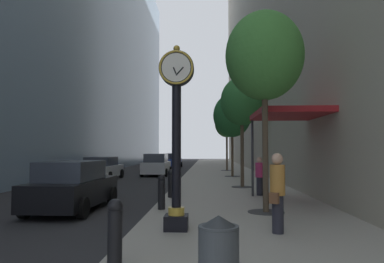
% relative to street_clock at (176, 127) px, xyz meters
% --- Properties ---
extents(ground_plane, '(110.00, 110.00, 0.00)m').
position_rel_street_clock_xyz_m(ground_plane, '(-1.07, 20.28, -2.56)').
color(ground_plane, '#262628').
rests_on(ground_plane, ground).
extents(sidewalk_right, '(5.97, 80.00, 0.14)m').
position_rel_street_clock_xyz_m(sidewalk_right, '(1.91, 23.28, -2.49)').
color(sidewalk_right, '#9E998E').
rests_on(sidewalk_right, ground).
extents(building_block_left, '(9.00, 80.00, 29.87)m').
position_rel_street_clock_xyz_m(building_block_left, '(-13.51, 23.28, 12.37)').
color(building_block_left, '#758EA8').
rests_on(building_block_left, ground).
extents(street_clock, '(0.84, 0.55, 4.41)m').
position_rel_street_clock_xyz_m(street_clock, '(0.00, 0.00, 0.00)').
color(street_clock, black).
rests_on(street_clock, sidewalk_right).
extents(bollard_nearest, '(0.25, 0.25, 1.11)m').
position_rel_street_clock_xyz_m(bollard_nearest, '(-0.73, -2.85, -1.84)').
color(bollard_nearest, black).
rests_on(bollard_nearest, sidewalk_right).
extents(bollard_third, '(0.25, 0.25, 1.11)m').
position_rel_street_clock_xyz_m(bollard_third, '(-0.73, 2.96, -1.84)').
color(bollard_third, black).
rests_on(bollard_third, sidewalk_right).
extents(bollard_fourth, '(0.25, 0.25, 1.11)m').
position_rel_street_clock_xyz_m(bollard_fourth, '(-0.73, 5.86, -1.84)').
color(bollard_fourth, black).
rests_on(bollard_fourth, sidewalk_right).
extents(bollard_fifth, '(0.25, 0.25, 1.11)m').
position_rel_street_clock_xyz_m(bollard_fifth, '(-0.73, 8.76, -1.84)').
color(bollard_fifth, black).
rests_on(bollard_fifth, sidewalk_right).
extents(street_tree_near, '(2.40, 2.40, 6.17)m').
position_rel_street_clock_xyz_m(street_tree_near, '(2.50, 2.53, 2.34)').
color(street_tree_near, '#333335').
rests_on(street_tree_near, sidewalk_right).
extents(street_tree_mid_near, '(2.18, 2.18, 5.65)m').
position_rel_street_clock_xyz_m(street_tree_mid_near, '(2.50, 10.05, 1.94)').
color(street_tree_mid_near, '#333335').
rests_on(street_tree_mid_near, sidewalk_right).
extents(street_tree_mid_far, '(2.73, 2.73, 5.94)m').
position_rel_street_clock_xyz_m(street_tree_mid_far, '(2.50, 17.57, 1.93)').
color(street_tree_mid_far, '#333335').
rests_on(street_tree_mid_far, sidewalk_right).
extents(street_tree_far, '(2.21, 2.21, 5.60)m').
position_rel_street_clock_xyz_m(street_tree_far, '(2.50, 25.08, 1.88)').
color(street_tree_far, '#333335').
rests_on(street_tree_far, sidewalk_right).
extents(trash_bin, '(0.53, 0.53, 1.05)m').
position_rel_street_clock_xyz_m(trash_bin, '(0.89, -3.94, -1.88)').
color(trash_bin, '#383D42').
rests_on(trash_bin, sidewalk_right).
extents(pedestrian_walking, '(0.47, 0.52, 1.81)m').
position_rel_street_clock_xyz_m(pedestrian_walking, '(2.33, -0.25, -1.46)').
color(pedestrian_walking, '#23232D').
rests_on(pedestrian_walking, sidewalk_right).
extents(pedestrian_by_clock, '(0.48, 0.48, 1.59)m').
position_rel_street_clock_xyz_m(pedestrian_by_clock, '(2.89, 6.66, -1.59)').
color(pedestrian_by_clock, '#23232D').
rests_on(pedestrian_by_clock, sidewalk_right).
extents(storefront_awning, '(2.40, 3.60, 3.30)m').
position_rel_street_clock_xyz_m(storefront_awning, '(3.66, 4.79, 0.72)').
color(storefront_awning, maroon).
rests_on(storefront_awning, sidewalk_right).
extents(car_white_near, '(2.11, 4.58, 1.56)m').
position_rel_street_clock_xyz_m(car_white_near, '(-6.48, 15.96, -1.80)').
color(car_white_near, silver).
rests_on(car_white_near, ground).
extents(car_blue_mid, '(1.96, 4.68, 1.65)m').
position_rel_street_clock_xyz_m(car_blue_mid, '(-3.27, 33.01, -1.76)').
color(car_blue_mid, navy).
rests_on(car_blue_mid, ground).
extents(car_black_far, '(2.06, 4.50, 1.65)m').
position_rel_street_clock_xyz_m(car_black_far, '(-3.78, 3.44, -1.76)').
color(car_black_far, black).
rests_on(car_black_far, ground).
extents(car_silver_trailing, '(2.08, 4.64, 1.73)m').
position_rel_street_clock_xyz_m(car_silver_trailing, '(-3.37, 20.27, -1.72)').
color(car_silver_trailing, '#B7BABF').
rests_on(car_silver_trailing, ground).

